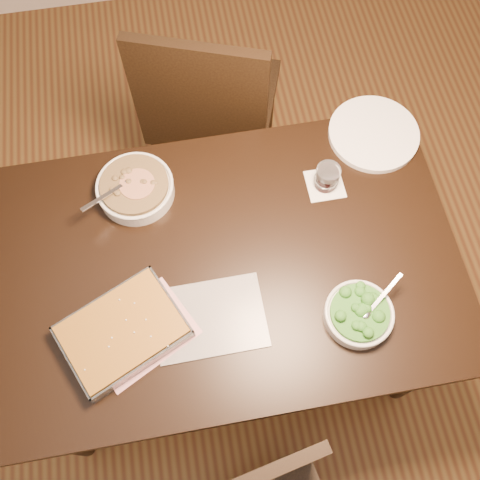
{
  "coord_description": "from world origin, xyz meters",
  "views": [
    {
      "loc": [
        -0.06,
        -0.58,
        2.22
      ],
      "look_at": [
        0.06,
        0.04,
        0.8
      ],
      "focal_mm": 40.0,
      "sensor_mm": 36.0,
      "label": 1
    }
  ],
  "objects_px": {
    "wine_tumbler": "(327,177)",
    "broccoli_bowl": "(359,314)",
    "stew_bowl": "(135,188)",
    "dinner_plate": "(374,134)",
    "table": "(225,274)",
    "baking_dish": "(123,332)",
    "chair_far": "(209,106)"
  },
  "relations": [
    {
      "from": "wine_tumbler",
      "to": "dinner_plate",
      "type": "relative_size",
      "value": 0.29
    },
    {
      "from": "table",
      "to": "dinner_plate",
      "type": "bearing_deg",
      "value": 32.79
    },
    {
      "from": "broccoli_bowl",
      "to": "wine_tumbler",
      "type": "relative_size",
      "value": 2.36
    },
    {
      "from": "chair_far",
      "to": "table",
      "type": "bearing_deg",
      "value": 105.39
    },
    {
      "from": "stew_bowl",
      "to": "broccoli_bowl",
      "type": "relative_size",
      "value": 1.2
    },
    {
      "from": "baking_dish",
      "to": "wine_tumbler",
      "type": "bearing_deg",
      "value": 4.41
    },
    {
      "from": "table",
      "to": "stew_bowl",
      "type": "distance_m",
      "value": 0.38
    },
    {
      "from": "table",
      "to": "chair_far",
      "type": "bearing_deg",
      "value": 85.5
    },
    {
      "from": "baking_dish",
      "to": "chair_far",
      "type": "relative_size",
      "value": 0.39
    },
    {
      "from": "broccoli_bowl",
      "to": "dinner_plate",
      "type": "height_order",
      "value": "broccoli_bowl"
    },
    {
      "from": "wine_tumbler",
      "to": "dinner_plate",
      "type": "bearing_deg",
      "value": 37.46
    },
    {
      "from": "baking_dish",
      "to": "dinner_plate",
      "type": "distance_m",
      "value": 1.01
    },
    {
      "from": "table",
      "to": "chair_far",
      "type": "height_order",
      "value": "chair_far"
    },
    {
      "from": "broccoli_bowl",
      "to": "dinner_plate",
      "type": "relative_size",
      "value": 0.67
    },
    {
      "from": "table",
      "to": "wine_tumbler",
      "type": "height_order",
      "value": "wine_tumbler"
    },
    {
      "from": "stew_bowl",
      "to": "dinner_plate",
      "type": "height_order",
      "value": "stew_bowl"
    },
    {
      "from": "wine_tumbler",
      "to": "broccoli_bowl",
      "type": "bearing_deg",
      "value": -91.74
    },
    {
      "from": "broccoli_bowl",
      "to": "wine_tumbler",
      "type": "bearing_deg",
      "value": 88.26
    },
    {
      "from": "broccoli_bowl",
      "to": "table",
      "type": "bearing_deg",
      "value": 146.29
    },
    {
      "from": "table",
      "to": "chair_far",
      "type": "xyz_separation_m",
      "value": [
        0.06,
        0.72,
        -0.1
      ]
    },
    {
      "from": "broccoli_bowl",
      "to": "dinner_plate",
      "type": "distance_m",
      "value": 0.63
    },
    {
      "from": "stew_bowl",
      "to": "chair_far",
      "type": "xyz_separation_m",
      "value": [
        0.29,
        0.44,
        -0.22
      ]
    },
    {
      "from": "broccoli_bowl",
      "to": "stew_bowl",
      "type": "bearing_deg",
      "value": 138.51
    },
    {
      "from": "baking_dish",
      "to": "chair_far",
      "type": "distance_m",
      "value": 0.98
    },
    {
      "from": "broccoli_bowl",
      "to": "chair_far",
      "type": "bearing_deg",
      "value": 106.78
    },
    {
      "from": "dinner_plate",
      "to": "stew_bowl",
      "type": "bearing_deg",
      "value": -174.13
    },
    {
      "from": "dinner_plate",
      "to": "broccoli_bowl",
      "type": "bearing_deg",
      "value": -110.01
    },
    {
      "from": "table",
      "to": "baking_dish",
      "type": "xyz_separation_m",
      "value": [
        -0.31,
        -0.17,
        0.12
      ]
    },
    {
      "from": "table",
      "to": "dinner_plate",
      "type": "xyz_separation_m",
      "value": [
        0.56,
        0.36,
        0.11
      ]
    },
    {
      "from": "wine_tumbler",
      "to": "chair_far",
      "type": "distance_m",
      "value": 0.64
    },
    {
      "from": "table",
      "to": "dinner_plate",
      "type": "height_order",
      "value": "dinner_plate"
    },
    {
      "from": "broccoli_bowl",
      "to": "wine_tumbler",
      "type": "height_order",
      "value": "wine_tumbler"
    }
  ]
}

